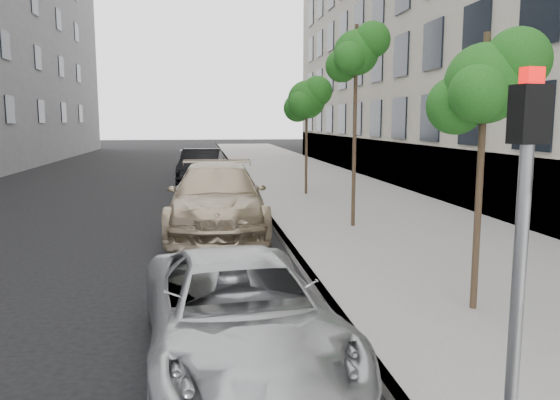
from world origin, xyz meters
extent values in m
plane|color=black|center=(0.00, 0.00, 0.00)|extent=(160.00, 160.00, 0.00)
cube|color=gray|center=(4.30, 24.00, 0.07)|extent=(6.40, 72.00, 0.14)
cube|color=#9E9B93|center=(1.18, 24.00, 0.07)|extent=(0.15, 72.00, 0.14)
cylinder|color=#38281C|center=(3.20, 1.50, 2.13)|extent=(0.10, 0.10, 3.98)
sphere|color=#185215|center=(3.20, 1.50, 3.42)|extent=(1.13, 1.13, 1.13)
sphere|color=#185215|center=(3.55, 1.30, 3.72)|extent=(0.90, 0.90, 0.90)
sphere|color=#185215|center=(2.90, 1.75, 3.12)|extent=(0.85, 0.85, 0.85)
cylinder|color=#38281C|center=(3.20, 8.00, 2.73)|extent=(0.10, 0.10, 5.17)
sphere|color=#185215|center=(3.20, 8.00, 4.61)|extent=(1.15, 1.15, 1.15)
sphere|color=#185215|center=(3.55, 7.80, 4.91)|extent=(0.92, 0.92, 0.92)
sphere|color=#185215|center=(2.90, 8.25, 4.31)|extent=(0.86, 0.86, 0.86)
cylinder|color=#38281C|center=(3.20, 14.50, 2.26)|extent=(0.10, 0.10, 4.24)
sphere|color=#185215|center=(3.20, 14.50, 3.68)|extent=(1.42, 1.42, 1.42)
sphere|color=#185215|center=(3.55, 14.30, 3.98)|extent=(1.13, 1.13, 1.13)
sphere|color=#185215|center=(2.90, 14.75, 3.38)|extent=(1.06, 1.06, 1.06)
cylinder|color=#939699|center=(1.55, -2.18, 1.44)|extent=(0.10, 0.10, 2.60)
cube|color=black|center=(1.55, -2.18, 2.95)|extent=(0.26, 0.21, 0.42)
cube|color=red|center=(1.55, -2.18, 3.22)|extent=(0.15, 0.12, 0.12)
imported|color=#A9ABAD|center=(-0.37, 0.41, 0.64)|extent=(2.56, 4.81, 1.29)
imported|color=tan|center=(-0.36, 8.46, 0.88)|extent=(2.67, 6.16, 1.77)
imported|color=black|center=(-0.10, 14.18, 0.71)|extent=(2.30, 4.37, 1.42)
imported|color=black|center=(-0.73, 19.47, 0.81)|extent=(2.19, 5.04, 1.61)
imported|color=#9DA0A4|center=(-1.04, 25.56, 0.61)|extent=(2.18, 4.39, 1.23)
camera|label=1|loc=(-0.78, -5.81, 2.90)|focal=35.00mm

